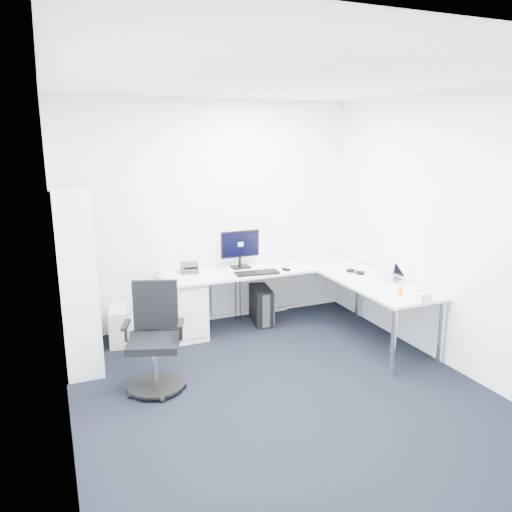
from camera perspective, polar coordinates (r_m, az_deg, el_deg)
name	(u,v)px	position (r m, az deg, el deg)	size (l,w,h in m)	color
ground	(286,397)	(4.64, 3.44, -15.76)	(4.20, 4.20, 0.00)	black
ceiling	(291,79)	(4.07, 4.01, 19.55)	(4.20, 4.20, 0.00)	white
wall_back	(211,214)	(6.07, -5.17, 4.78)	(3.60, 0.02, 2.70)	white
wall_front	(494,345)	(2.54, 25.54, -9.17)	(3.60, 0.02, 2.70)	white
wall_left	(56,272)	(3.74, -21.87, -1.74)	(0.02, 4.20, 2.70)	white
wall_right	(455,234)	(5.20, 21.79, 2.36)	(0.02, 4.20, 2.70)	white
l_desk	(276,304)	(5.87, 2.29, -5.49)	(2.44, 1.37, 0.71)	silver
drawer_pedestal	(183,307)	(5.84, -8.36, -5.83)	(0.45, 0.57, 0.70)	silver
bookshelf	(75,278)	(5.26, -19.95, -2.33)	(0.35, 0.91, 1.81)	silver
task_chair	(154,339)	(4.64, -11.60, -9.32)	(0.55, 0.55, 0.98)	black
black_pc_tower	(261,305)	(6.22, 0.57, -5.64)	(0.20, 0.46, 0.45)	black
beige_pc_tower	(119,325)	(5.84, -15.41, -7.67)	(0.19, 0.43, 0.41)	beige
power_strip	(274,310)	(6.68, 2.04, -6.13)	(0.37, 0.06, 0.04)	silver
monitor	(240,249)	(6.01, -1.80, 0.82)	(0.49, 0.16, 0.47)	black
black_keyboard	(257,273)	(5.79, 0.12, -1.94)	(0.50, 0.18, 0.02)	black
mouse	(286,269)	(5.94, 3.48, -1.54)	(0.05, 0.09, 0.03)	black
desk_phone	(189,267)	(5.89, -7.64, -1.21)	(0.20, 0.20, 0.14)	#2C2D2F
laptop	(393,271)	(5.72, 15.34, -1.65)	(0.30, 0.29, 0.21)	silver
white_keyboard	(367,283)	(5.55, 12.57, -3.01)	(0.11, 0.40, 0.01)	silver
headphones	(355,271)	(5.94, 11.28, -1.66)	(0.13, 0.21, 0.06)	black
orange_fruit	(401,291)	(5.26, 16.25, -3.82)	(0.07, 0.07, 0.07)	orange
tissue_box	(417,295)	(5.14, 17.91, -4.26)	(0.13, 0.26, 0.09)	silver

